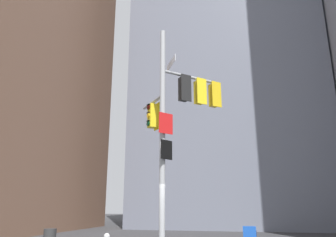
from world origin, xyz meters
The scene contains 2 objects.
building_mid_block centered at (1.79, 20.72, 21.23)m, with size 16.20×16.20×42.46m, color slate.
signal_pole_assembly centered at (0.46, 0.61, 5.34)m, with size 3.45×2.38×8.76m.
Camera 1 is at (2.88, -11.40, 1.73)m, focal length 33.83 mm.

